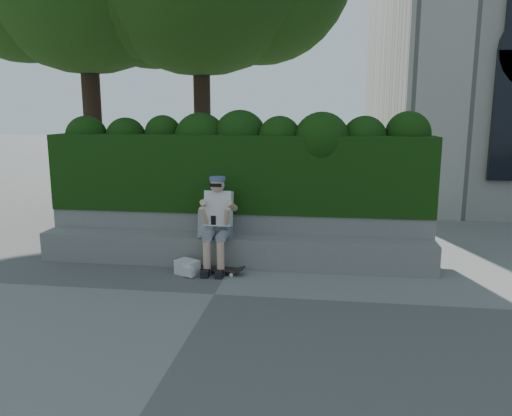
# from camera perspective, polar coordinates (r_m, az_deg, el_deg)

# --- Properties ---
(ground) EXTENTS (80.00, 80.00, 0.00)m
(ground) POSITION_cam_1_polar(r_m,az_deg,el_deg) (6.52, -4.78, -9.81)
(ground) COLOR slate
(ground) RESTS_ON ground
(bench_ledge) EXTENTS (6.00, 0.45, 0.45)m
(bench_ledge) POSITION_cam_1_polar(r_m,az_deg,el_deg) (7.61, -2.73, -4.92)
(bench_ledge) COLOR gray
(bench_ledge) RESTS_ON ground
(planter_wall) EXTENTS (6.00, 0.50, 0.75)m
(planter_wall) POSITION_cam_1_polar(r_m,az_deg,el_deg) (8.03, -2.11, -2.97)
(planter_wall) COLOR gray
(planter_wall) RESTS_ON ground
(hedge) EXTENTS (6.00, 1.00, 1.20)m
(hedge) POSITION_cam_1_polar(r_m,az_deg,el_deg) (8.07, -1.87, 4.15)
(hedge) COLOR black
(hedge) RESTS_ON planter_wall
(person) EXTENTS (0.40, 0.76, 1.38)m
(person) POSITION_cam_1_polar(r_m,az_deg,el_deg) (7.35, -4.38, -1.29)
(person) COLOR slate
(person) RESTS_ON ground
(skateboard) EXTENTS (0.78, 0.27, 0.08)m
(skateboard) POSITION_cam_1_polar(r_m,az_deg,el_deg) (7.30, -4.69, -6.95)
(skateboard) COLOR black
(skateboard) RESTS_ON ground
(backpack_plaid) EXTENTS (0.29, 0.17, 0.42)m
(backpack_plaid) POSITION_cam_1_polar(r_m,az_deg,el_deg) (7.48, -5.50, -1.82)
(backpack_plaid) COLOR silver
(backpack_plaid) RESTS_ON bench_ledge
(backpack_ground) EXTENTS (0.39, 0.34, 0.21)m
(backpack_ground) POSITION_cam_1_polar(r_m,az_deg,el_deg) (7.30, -7.84, -6.72)
(backpack_ground) COLOR beige
(backpack_ground) RESTS_ON ground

